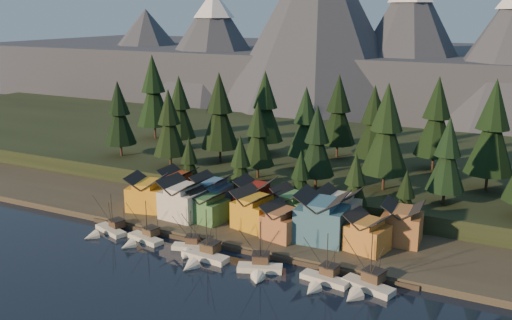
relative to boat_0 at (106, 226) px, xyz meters
The scene contains 45 objects.
ground 33.48m from the boat_0, 17.45° to the right, with size 500.00×500.00×0.00m, color black.
shore_strip 43.78m from the boat_0, 43.23° to the left, with size 400.00×50.00×1.50m, color #383328.
hillside 86.10m from the boat_0, 68.26° to the left, with size 420.00×100.00×6.00m, color black.
dock 32.57m from the boat_0, 11.48° to the left, with size 80.00×4.00×1.00m, color #42392F.
mountain_ridge 206.85m from the boat_0, 82.25° to the left, with size 560.00×190.00×90.00m.
boat_0 is the anchor object (origin of this frame).
boat_1 10.62m from the boat_0, ahead, with size 10.08×10.59×10.65m.
boat_2 23.07m from the boat_0, ahead, with size 8.86×9.28×9.88m.
boat_3 28.42m from the boat_0, ahead, with size 10.90×11.74×12.22m.
boat_4 41.62m from the boat_0, ahead, with size 9.81×10.37×11.58m.
boat_5 54.57m from the boat_0, ahead, with size 10.32×11.00×11.03m.
boat_6 62.74m from the boat_0, ahead, with size 10.93×11.50×12.57m.
house_front_0 15.59m from the boat_0, 86.92° to the left, with size 10.78×10.41×9.05m.
house_front_1 19.27m from the boat_0, 49.16° to the left, with size 10.03×9.67×9.82m.
house_front_2 24.65m from the boat_0, 38.23° to the left, with size 8.77×8.82×7.70m.
house_front_3 35.41m from the boat_0, 27.42° to the left, with size 10.62×10.31×9.11m.
house_front_4 41.89m from the boat_0, 18.92° to the left, with size 8.99×9.46×7.73m.
house_front_5 50.79m from the boat_0, 18.42° to the left, with size 11.10×10.19×11.14m.
house_front_6 60.55m from the boat_0, 14.69° to the left, with size 9.56×9.22×8.10m.
house_back_0 24.32m from the boat_0, 79.18° to the left, with size 8.45×8.11×9.13m.
house_back_1 27.35m from the boat_0, 53.54° to the left, with size 8.51×8.61×9.31m.
house_back_2 36.57m from the boat_0, 41.09° to the left, with size 9.28×8.60×9.38m.
house_back_3 44.45m from the boat_0, 31.90° to the left, with size 9.70×8.95×8.65m.
house_back_4 54.80m from the boat_0, 26.49° to the left, with size 9.17×8.83×9.63m.
house_back_5 68.12m from the boat_0, 19.62° to the left, with size 8.71×8.80×9.24m.
tree_hill_0 54.46m from the boat_0, 125.66° to the left, with size 10.34×10.34×24.09m.
tree_hill_1 63.23m from the boat_0, 107.35° to the left, with size 10.61×10.61×24.72m.
tree_hill_2 42.33m from the boat_0, 102.06° to the left, with size 10.04×10.04×23.38m.
tree_hill_3 53.54m from the boat_0, 87.84° to the left, with size 11.83×11.83×27.55m.
tree_hill_4 68.36m from the boat_0, 81.35° to the left, with size 11.59×11.59×27.00m.
tree_hill_5 47.37m from the boat_0, 63.55° to the left, with size 9.25×9.25×21.55m.
tree_hill_6 64.03m from the boat_0, 63.11° to the left, with size 10.41×10.41×24.25m.
tree_hill_7 56.02m from the boat_0, 45.07° to the left, with size 9.51×9.51×22.15m.
tree_hill_8 79.11m from the boat_0, 53.49° to the left, with size 10.69×10.69×24.89m.
tree_hill_9 72.80m from the boat_0, 39.85° to the left, with size 11.99×11.99×27.92m.
tree_hill_10 95.33m from the boat_0, 48.51° to the left, with size 11.76×11.76×27.40m.
tree_hill_11 82.05m from the boat_0, 29.77° to the left, with size 9.23×9.23×21.49m.
tree_hill_12 97.97m from the boat_0, 35.71° to the left, with size 12.48×12.48×29.07m.
tree_hill_15 80.84m from the boat_0, 66.11° to the left, with size 11.24×11.24×26.18m.
tree_hill_16 79.68m from the boat_0, 117.98° to the left, with size 12.97×12.97×30.22m.
tree_shore_0 31.40m from the boat_0, 82.62° to the left, with size 7.04×7.04×16.40m.
tree_shore_1 37.24m from the boat_0, 56.44° to the left, with size 7.93×7.93×18.47m.
tree_shore_2 48.29m from the boat_0, 39.10° to the left, with size 7.05×7.05×16.42m.
tree_shore_3 59.74m from the boat_0, 30.50° to the left, with size 7.45×7.45×17.35m.
tree_shore_4 70.08m from the boat_0, 25.49° to the left, with size 6.32×6.32×14.72m.
Camera 1 is at (56.78, -86.10, 51.27)m, focal length 40.00 mm.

